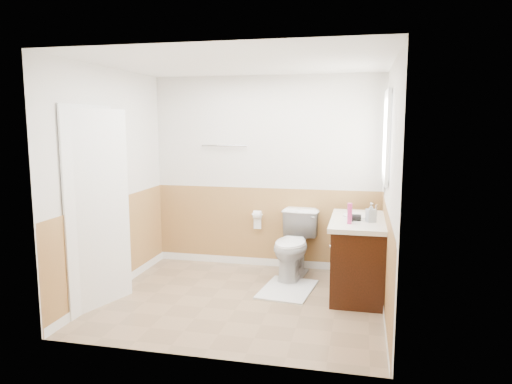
% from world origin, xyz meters
% --- Properties ---
extents(floor, '(3.00, 3.00, 0.00)m').
position_xyz_m(floor, '(0.00, 0.00, 0.00)').
color(floor, '#8C7051').
rests_on(floor, ground).
extents(ceiling, '(3.00, 3.00, 0.00)m').
position_xyz_m(ceiling, '(0.00, 0.00, 2.50)').
color(ceiling, white).
rests_on(ceiling, floor).
extents(wall_back, '(3.00, 0.00, 3.00)m').
position_xyz_m(wall_back, '(0.00, 1.30, 1.25)').
color(wall_back, silver).
rests_on(wall_back, floor).
extents(wall_front, '(3.00, 0.00, 3.00)m').
position_xyz_m(wall_front, '(0.00, -1.30, 1.25)').
color(wall_front, silver).
rests_on(wall_front, floor).
extents(wall_left, '(0.00, 3.00, 3.00)m').
position_xyz_m(wall_left, '(-1.50, 0.00, 1.25)').
color(wall_left, silver).
rests_on(wall_left, floor).
extents(wall_right, '(0.00, 3.00, 3.00)m').
position_xyz_m(wall_right, '(1.50, 0.00, 1.25)').
color(wall_right, silver).
rests_on(wall_right, floor).
extents(wainscot_back, '(3.00, 0.00, 3.00)m').
position_xyz_m(wainscot_back, '(0.00, 1.29, 0.50)').
color(wainscot_back, tan).
rests_on(wainscot_back, floor).
extents(wainscot_front, '(3.00, 0.00, 3.00)m').
position_xyz_m(wainscot_front, '(0.00, -1.29, 0.50)').
color(wainscot_front, tan).
rests_on(wainscot_front, floor).
extents(wainscot_left, '(0.00, 2.60, 2.60)m').
position_xyz_m(wainscot_left, '(-1.49, 0.00, 0.50)').
color(wainscot_left, tan).
rests_on(wainscot_left, floor).
extents(wainscot_right, '(0.00, 2.60, 2.60)m').
position_xyz_m(wainscot_right, '(1.49, 0.00, 0.50)').
color(wainscot_right, tan).
rests_on(wainscot_right, floor).
extents(toilet, '(0.55, 0.85, 0.82)m').
position_xyz_m(toilet, '(0.43, 0.89, 0.41)').
color(toilet, white).
rests_on(toilet, floor).
extents(bath_mat, '(0.65, 0.86, 0.02)m').
position_xyz_m(bath_mat, '(0.43, 0.41, 0.01)').
color(bath_mat, silver).
rests_on(bath_mat, floor).
extents(vanity_cabinet, '(0.55, 1.10, 0.80)m').
position_xyz_m(vanity_cabinet, '(1.21, 0.49, 0.40)').
color(vanity_cabinet, black).
rests_on(vanity_cabinet, floor).
extents(vanity_knob_left, '(0.03, 0.03, 0.03)m').
position_xyz_m(vanity_knob_left, '(0.91, 0.39, 0.55)').
color(vanity_knob_left, silver).
rests_on(vanity_knob_left, vanity_cabinet).
extents(vanity_knob_right, '(0.03, 0.03, 0.03)m').
position_xyz_m(vanity_knob_right, '(0.91, 0.59, 0.55)').
color(vanity_knob_right, silver).
rests_on(vanity_knob_right, vanity_cabinet).
extents(countertop, '(0.60, 1.15, 0.05)m').
position_xyz_m(countertop, '(1.20, 0.49, 0.83)').
color(countertop, beige).
rests_on(countertop, vanity_cabinet).
extents(sink_basin, '(0.36, 0.36, 0.02)m').
position_xyz_m(sink_basin, '(1.21, 0.64, 0.86)').
color(sink_basin, white).
rests_on(sink_basin, countertop).
extents(faucet, '(0.02, 0.02, 0.14)m').
position_xyz_m(faucet, '(1.39, 0.64, 0.92)').
color(faucet, '#B4B5BA').
rests_on(faucet, countertop).
extents(lotion_bottle, '(0.05, 0.05, 0.22)m').
position_xyz_m(lotion_bottle, '(1.11, 0.21, 0.96)').
color(lotion_bottle, '#CC347D').
rests_on(lotion_bottle, countertop).
extents(soap_dispenser, '(0.12, 0.12, 0.21)m').
position_xyz_m(soap_dispenser, '(1.33, 0.37, 0.95)').
color(soap_dispenser, '#939DA5').
rests_on(soap_dispenser, countertop).
extents(hair_dryer_body, '(0.14, 0.07, 0.07)m').
position_xyz_m(hair_dryer_body, '(1.16, 0.40, 0.89)').
color(hair_dryer_body, black).
rests_on(hair_dryer_body, countertop).
extents(hair_dryer_handle, '(0.03, 0.03, 0.07)m').
position_xyz_m(hair_dryer_handle, '(1.13, 0.34, 0.86)').
color(hair_dryer_handle, black).
rests_on(hair_dryer_handle, countertop).
extents(mirror_panel, '(0.02, 0.35, 0.90)m').
position_xyz_m(mirror_panel, '(1.48, 1.10, 1.55)').
color(mirror_panel, silver).
rests_on(mirror_panel, wall_right).
extents(window_frame, '(0.04, 0.80, 1.00)m').
position_xyz_m(window_frame, '(1.47, 0.59, 1.75)').
color(window_frame, white).
rests_on(window_frame, wall_right).
extents(window_glass, '(0.01, 0.70, 0.90)m').
position_xyz_m(window_glass, '(1.49, 0.59, 1.75)').
color(window_glass, white).
rests_on(window_glass, wall_right).
extents(door, '(0.29, 0.78, 2.04)m').
position_xyz_m(door, '(-1.40, -0.45, 1.02)').
color(door, white).
rests_on(door, wall_left).
extents(door_frame, '(0.02, 0.92, 2.10)m').
position_xyz_m(door_frame, '(-1.48, -0.45, 1.03)').
color(door_frame, white).
rests_on(door_frame, wall_left).
extents(door_knob, '(0.06, 0.06, 0.06)m').
position_xyz_m(door_knob, '(-1.34, -0.12, 0.95)').
color(door_knob, silver).
rests_on(door_knob, door).
extents(towel_bar, '(0.62, 0.02, 0.02)m').
position_xyz_m(towel_bar, '(-0.55, 1.25, 1.60)').
color(towel_bar, silver).
rests_on(towel_bar, wall_back).
extents(tp_holder_bar, '(0.14, 0.02, 0.02)m').
position_xyz_m(tp_holder_bar, '(-0.10, 1.23, 0.70)').
color(tp_holder_bar, silver).
rests_on(tp_holder_bar, wall_back).
extents(tp_roll, '(0.10, 0.11, 0.11)m').
position_xyz_m(tp_roll, '(-0.10, 1.23, 0.70)').
color(tp_roll, white).
rests_on(tp_roll, tp_holder_bar).
extents(tp_sheet, '(0.10, 0.01, 0.16)m').
position_xyz_m(tp_sheet, '(-0.10, 1.23, 0.59)').
color(tp_sheet, white).
rests_on(tp_sheet, tp_roll).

